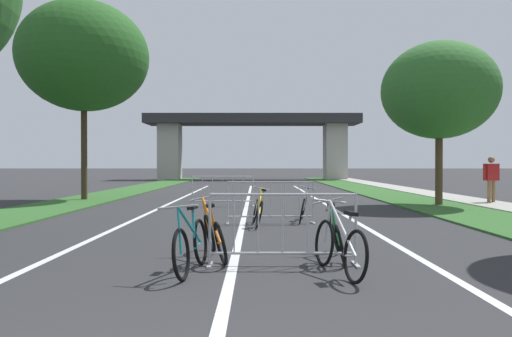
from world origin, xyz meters
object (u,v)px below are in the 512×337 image
at_px(crowd_barrier_third, 222,191).
at_px(crowd_barrier_nearest, 282,230).
at_px(crowd_barrier_second, 270,203).
at_px(bicycle_white_4, 303,207).
at_px(bicycle_silver_3, 338,246).
at_px(pedestrian_waiting, 491,175).
at_px(bicycle_orange_0, 214,236).
at_px(bicycle_green_2, 336,236).
at_px(tree_right_oak_mid, 439,91).
at_px(bicycle_yellow_5, 257,210).
at_px(tree_left_pine_far, 83,57).
at_px(bicycle_teal_1, 191,245).

bearing_deg(crowd_barrier_third, crowd_barrier_nearest, -81.01).
xyz_separation_m(crowd_barrier_second, bicycle_white_4, (0.87, 0.55, -0.15)).
xyz_separation_m(bicycle_silver_3, pedestrian_waiting, (7.48, 11.17, 0.69)).
distance_m(crowd_barrier_nearest, crowd_barrier_third, 9.88).
height_order(bicycle_orange_0, bicycle_green_2, bicycle_orange_0).
height_order(tree_right_oak_mid, bicycle_yellow_5, tree_right_oak_mid).
bearing_deg(pedestrian_waiting, crowd_barrier_second, 22.90).
height_order(crowd_barrier_second, bicycle_orange_0, crowd_barrier_second).
xyz_separation_m(bicycle_green_2, bicycle_silver_3, (-0.14, -1.03, 0.02)).
bearing_deg(crowd_barrier_second, pedestrian_waiting, 34.96).
bearing_deg(tree_left_pine_far, crowd_barrier_nearest, -59.54).
xyz_separation_m(tree_right_oak_mid, bicycle_orange_0, (-7.04, -9.39, -3.67)).
relative_size(bicycle_green_2, bicycle_white_4, 0.93).
bearing_deg(bicycle_silver_3, bicycle_yellow_5, 89.07).
height_order(crowd_barrier_second, bicycle_silver_3, crowd_barrier_second).
bearing_deg(bicycle_orange_0, crowd_barrier_second, 63.00).
bearing_deg(tree_left_pine_far, bicycle_green_2, -55.60).
distance_m(bicycle_orange_0, bicycle_green_2, 1.90).
relative_size(tree_left_pine_far, crowd_barrier_third, 3.66).
relative_size(bicycle_silver_3, bicycle_yellow_5, 1.06).
relative_size(bicycle_orange_0, pedestrian_waiting, 0.97).
relative_size(crowd_barrier_nearest, crowd_barrier_third, 1.00).
bearing_deg(tree_left_pine_far, bicycle_yellow_5, -48.64).
bearing_deg(pedestrian_waiting, bicycle_silver_3, 44.14).
bearing_deg(bicycle_green_2, bicycle_orange_0, -175.83).
relative_size(crowd_barrier_second, bicycle_green_2, 1.38).
bearing_deg(tree_right_oak_mid, pedestrian_waiting, 18.67).
bearing_deg(crowd_barrier_second, bicycle_green_2, -78.53).
xyz_separation_m(bicycle_orange_0, bicycle_white_4, (1.87, 4.93, 0.01)).
bearing_deg(crowd_barrier_nearest, bicycle_yellow_5, 94.31).
relative_size(crowd_barrier_nearest, bicycle_green_2, 1.37).
bearing_deg(crowd_barrier_second, bicycle_orange_0, -102.93).
bearing_deg(bicycle_teal_1, pedestrian_waiting, -123.17).
bearing_deg(tree_right_oak_mid, bicycle_teal_1, -125.19).
xyz_separation_m(tree_right_oak_mid, crowd_barrier_nearest, (-6.01, -9.90, -3.51)).
bearing_deg(bicycle_yellow_5, bicycle_teal_1, -105.12).
relative_size(bicycle_teal_1, bicycle_green_2, 1.04).
xyz_separation_m(tree_left_pine_far, bicycle_orange_0, (6.25, -11.89, -5.40)).
bearing_deg(bicycle_yellow_5, bicycle_orange_0, -104.33).
bearing_deg(bicycle_teal_1, bicycle_white_4, -102.36).
height_order(crowd_barrier_nearest, bicycle_green_2, crowd_barrier_nearest).
bearing_deg(bicycle_orange_0, crowd_barrier_third, 79.07).
distance_m(crowd_barrier_second, bicycle_green_2, 4.48).
bearing_deg(bicycle_green_2, tree_left_pine_far, 128.88).
relative_size(bicycle_white_4, pedestrian_waiting, 0.98).
bearing_deg(bicycle_green_2, pedestrian_waiting, 58.60).
xyz_separation_m(tree_right_oak_mid, bicycle_yellow_5, (-6.35, -5.40, -3.67)).
height_order(tree_left_pine_far, tree_right_oak_mid, tree_left_pine_far).
distance_m(crowd_barrier_third, pedestrian_waiting, 9.80).
bearing_deg(crowd_barrier_third, bicycle_teal_1, -88.44).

